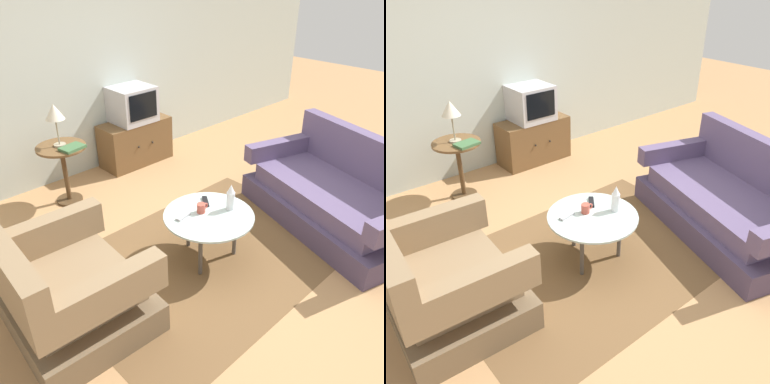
{
  "view_description": "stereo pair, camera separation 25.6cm",
  "coord_description": "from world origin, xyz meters",
  "views": [
    {
      "loc": [
        -2.22,
        -1.96,
        2.32
      ],
      "look_at": [
        -0.07,
        0.26,
        0.55
      ],
      "focal_mm": 37.84,
      "sensor_mm": 36.0,
      "label": 1
    },
    {
      "loc": [
        -2.03,
        -2.13,
        2.32
      ],
      "look_at": [
        -0.07,
        0.26,
        0.55
      ],
      "focal_mm": 37.84,
      "sensor_mm": 36.0,
      "label": 2
    }
  ],
  "objects": [
    {
      "name": "mug",
      "position": [
        -0.13,
        0.09,
        0.49
      ],
      "size": [
        0.12,
        0.07,
        0.08
      ],
      "color": "#B74C3D",
      "rests_on": "coffee_table"
    },
    {
      "name": "vase",
      "position": [
        0.09,
        -0.05,
        0.56
      ],
      "size": [
        0.07,
        0.07,
        0.24
      ],
      "color": "white",
      "rests_on": "coffee_table"
    },
    {
      "name": "table_lamp",
      "position": [
        -0.51,
        1.78,
        1.0
      ],
      "size": [
        0.19,
        0.19,
        0.44
      ],
      "color": "#9E937A",
      "rests_on": "side_table"
    },
    {
      "name": "ground_plane",
      "position": [
        0.0,
        0.0,
        0.0
      ],
      "size": [
        16.0,
        16.0,
        0.0
      ],
      "primitive_type": "plane",
      "color": "#AD7F51"
    },
    {
      "name": "armchair",
      "position": [
        -1.38,
        0.15,
        0.3
      ],
      "size": [
        0.96,
        1.04,
        0.87
      ],
      "rotation": [
        0.0,
        0.0,
        -1.63
      ],
      "color": "brown",
      "rests_on": "ground"
    },
    {
      "name": "area_rug",
      "position": [
        -0.11,
        0.01,
        0.0
      ],
      "size": [
        2.55,
        1.79,
        0.0
      ],
      "primitive_type": "cube",
      "color": "brown",
      "rests_on": "ground"
    },
    {
      "name": "television",
      "position": [
        0.64,
        2.06,
        0.78
      ],
      "size": [
        0.51,
        0.45,
        0.43
      ],
      "color": "#B7B7BC",
      "rests_on": "tv_stand"
    },
    {
      "name": "coffee_table",
      "position": [
        -0.11,
        0.01,
        0.41
      ],
      "size": [
        0.78,
        0.78,
        0.45
      ],
      "color": "#B2C6C1",
      "rests_on": "ground"
    },
    {
      "name": "book",
      "position": [
        -0.45,
        1.62,
        0.67
      ],
      "size": [
        0.26,
        0.21,
        0.03
      ],
      "rotation": [
        0.0,
        0.0,
        0.17
      ],
      "color": "#3D663D",
      "rests_on": "side_table"
    },
    {
      "name": "tv_remote_silver",
      "position": [
        -0.29,
        0.14,
        0.46
      ],
      "size": [
        0.15,
        0.07,
        0.02
      ],
      "rotation": [
        0.0,
        0.0,
        0.16
      ],
      "color": "#B2B2B7",
      "rests_on": "coffee_table"
    },
    {
      "name": "side_table",
      "position": [
        -0.51,
        1.77,
        0.47
      ],
      "size": [
        0.51,
        0.51,
        0.65
      ],
      "color": "brown",
      "rests_on": "ground"
    },
    {
      "name": "tv_stand",
      "position": [
        0.64,
        2.05,
        0.28
      ],
      "size": [
        0.92,
        0.43,
        0.56
      ],
      "color": "brown",
      "rests_on": "ground"
    },
    {
      "name": "back_wall",
      "position": [
        0.0,
        2.35,
        1.35
      ],
      "size": [
        9.0,
        0.12,
        2.7
      ],
      "primitive_type": "cube",
      "color": "#B2BCB2",
      "rests_on": "ground"
    },
    {
      "name": "couch",
      "position": [
        1.22,
        -0.47,
        0.28
      ],
      "size": [
        1.41,
        1.98,
        0.88
      ],
      "rotation": [
        0.0,
        0.0,
        1.27
      ],
      "color": "#4B3E5C",
      "rests_on": "ground"
    },
    {
      "name": "tv_remote_dark",
      "position": [
        0.01,
        0.17,
        0.46
      ],
      "size": [
        0.14,
        0.16,
        0.02
      ],
      "rotation": [
        0.0,
        0.0,
        0.92
      ],
      "color": "black",
      "rests_on": "coffee_table"
    }
  ]
}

